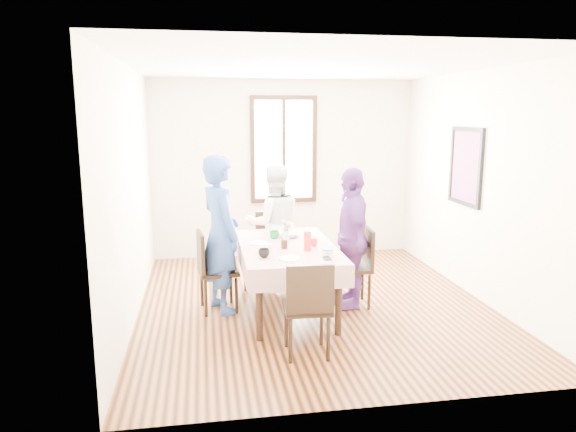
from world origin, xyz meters
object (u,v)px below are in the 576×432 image
object	(u,v)px
person_far	(274,224)
person_left	(219,234)
chair_right	(352,267)
chair_far	(274,247)
person_right	(351,238)
chair_left	(218,271)
chair_near	(307,307)
dining_table	(287,279)

from	to	relation	value
person_far	person_left	bearing A→B (deg)	48.12
chair_right	person_far	xyz separation A→B (m)	(-0.76, 1.04, 0.32)
chair_right	chair_far	bearing A→B (deg)	40.13
person_far	person_right	distance (m)	1.28
chair_left	person_left	distance (m)	0.43
chair_right	person_right	bearing A→B (deg)	94.47
person_right	person_left	bearing A→B (deg)	-89.49
chair_near	person_left	bearing A→B (deg)	123.15
chair_near	person_far	bearing A→B (deg)	92.75
chair_far	chair_near	size ratio (longest dim) A/B	1.00
chair_far	person_left	world-z (taller)	person_left
dining_table	chair_near	xyz separation A→B (m)	(0.00, -1.11, 0.08)
chair_right	person_right	xyz separation A→B (m)	(-0.02, 0.00, 0.35)
person_left	chair_right	bearing A→B (deg)	-115.21
chair_left	person_far	world-z (taller)	person_far
person_right	chair_far	bearing A→B (deg)	-140.65
dining_table	person_right	world-z (taller)	person_right
person_far	chair_left	bearing A→B (deg)	47.36
dining_table	person_left	distance (m)	0.91
chair_left	chair_far	xyz separation A→B (m)	(0.76, 0.96, 0.00)
chair_near	person_right	size ratio (longest dim) A/B	0.57
chair_right	person_left	world-z (taller)	person_left
chair_far	person_right	xyz separation A→B (m)	(0.74, -1.06, 0.35)
chair_left	chair_near	size ratio (longest dim) A/B	1.00
chair_left	person_right	bearing A→B (deg)	79.01
person_far	chair_right	bearing A→B (deg)	122.56
chair_right	person_left	size ratio (longest dim) A/B	0.52
chair_far	person_right	size ratio (longest dim) A/B	0.57
chair_far	chair_near	world-z (taller)	same
dining_table	person_right	bearing A→B (deg)	3.90
dining_table	person_right	size ratio (longest dim) A/B	1.01
chair_left	chair_right	distance (m)	1.52
chair_left	dining_table	bearing A→B (deg)	71.60
chair_left	person_left	size ratio (longest dim) A/B	0.52
person_left	person_far	bearing A→B (deg)	-59.62
chair_far	person_far	distance (m)	0.32
dining_table	person_left	world-z (taller)	person_left
person_far	chair_far	bearing A→B (deg)	-93.62
chair_left	person_far	distance (m)	1.25
chair_far	person_left	size ratio (longest dim) A/B	0.52
dining_table	person_right	distance (m)	0.86
chair_left	person_far	bearing A→B (deg)	133.85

